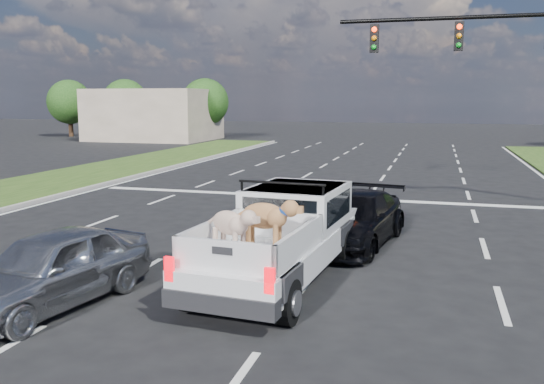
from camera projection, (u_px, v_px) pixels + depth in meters
The scene contains 11 objects.
ground at pixel (218, 279), 11.37m from camera, with size 160.00×160.00×0.00m, color black.
road_markings at pixel (296, 215), 17.60m from camera, with size 17.75×60.00×0.01m.
curb_left at pixel (33, 202), 19.52m from camera, with size 0.15×60.00×0.14m, color #9D9690.
traffic_signal at pixel (542, 62), 18.62m from camera, with size 9.11×0.31×7.00m.
building_left at pixel (154, 115), 50.63m from camera, with size 10.00×8.00×4.40m, color #C1AC93.
tree_far_a at pixel (69, 102), 55.08m from camera, with size 4.20×4.20×5.40m.
tree_far_b at pixel (125, 102), 53.45m from camera, with size 4.20×4.20×5.40m.
tree_far_c at pixel (205, 102), 51.27m from camera, with size 4.20×4.20×5.40m.
pickup_truck at pixel (280, 235), 11.13m from camera, with size 2.32×5.35×1.95m.
silver_sedan at pixel (51, 268), 9.81m from camera, with size 1.57×3.90×1.33m, color #A2A4A9.
black_coupe at pixel (355, 219), 14.00m from camera, with size 1.77×4.36×1.27m, color black.
Camera 1 is at (4.05, -10.23, 3.50)m, focal length 38.00 mm.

